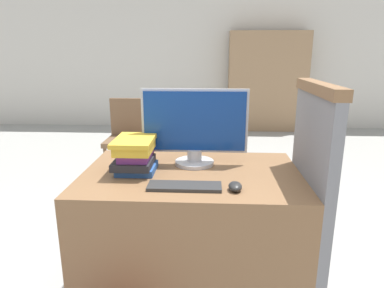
{
  "coord_description": "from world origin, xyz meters",
  "views": [
    {
      "loc": [
        0.09,
        -1.3,
        1.38
      ],
      "look_at": [
        0.0,
        0.34,
        0.93
      ],
      "focal_mm": 32.0,
      "sensor_mm": 36.0,
      "label": 1
    }
  ],
  "objects": [
    {
      "name": "far_chair",
      "position": [
        -0.81,
        2.32,
        0.5
      ],
      "size": [
        0.44,
        0.44,
        0.87
      ],
      "rotation": [
        0.0,
        0.0,
        0.78
      ],
      "color": "brown",
      "rests_on": "ground_plane"
    },
    {
      "name": "mouse",
      "position": [
        0.21,
        0.14,
        0.79
      ],
      "size": [
        0.06,
        0.09,
        0.04
      ],
      "color": "#262626",
      "rests_on": "desk"
    },
    {
      "name": "wall_back",
      "position": [
        0.0,
        5.06,
        1.4
      ],
      "size": [
        12.0,
        0.06,
        2.8
      ],
      "color": "beige",
      "rests_on": "ground_plane"
    },
    {
      "name": "bookshelf_far",
      "position": [
        1.09,
        4.82,
        0.85
      ],
      "size": [
        1.36,
        0.32,
        1.71
      ],
      "color": "#9E7A56",
      "rests_on": "ground_plane"
    },
    {
      "name": "desk",
      "position": [
        0.0,
        0.37,
        0.38
      ],
      "size": [
        1.13,
        0.75,
        0.77
      ],
      "color": "brown",
      "rests_on": "ground_plane"
    },
    {
      "name": "monitor",
      "position": [
        0.01,
        0.51,
        0.98
      ],
      "size": [
        0.58,
        0.22,
        0.42
      ],
      "color": "#B7B7BC",
      "rests_on": "desk"
    },
    {
      "name": "book_stack",
      "position": [
        -0.29,
        0.37,
        0.86
      ],
      "size": [
        0.21,
        0.28,
        0.18
      ],
      "color": "#285199",
      "rests_on": "desk"
    },
    {
      "name": "carrel_divider",
      "position": [
        0.59,
        0.29,
        0.63
      ],
      "size": [
        0.07,
        0.58,
        1.24
      ],
      "color": "slate",
      "rests_on": "ground_plane"
    },
    {
      "name": "keyboard",
      "position": [
        -0.02,
        0.16,
        0.78
      ],
      "size": [
        0.34,
        0.11,
        0.02
      ],
      "color": "#2D2D2D",
      "rests_on": "desk"
    }
  ]
}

